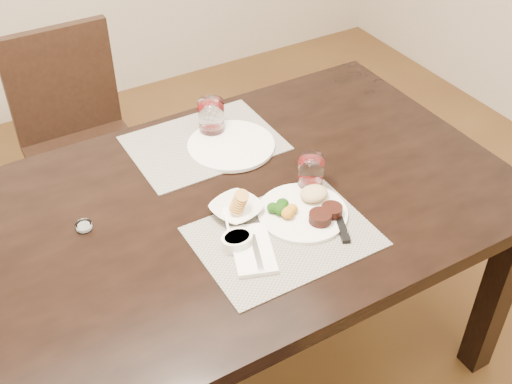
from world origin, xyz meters
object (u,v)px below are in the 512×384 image
dinner_plate (307,209)px  cracker_bowl (236,209)px  steak_knife (336,222)px  far_plate (231,145)px  wine_glass_near (311,174)px  chair_far (78,133)px

dinner_plate → cracker_bowl: bearing=151.6°
cracker_bowl → dinner_plate: bearing=-29.1°
dinner_plate → cracker_bowl: 0.19m
steak_knife → far_plate: same height
cracker_bowl → far_plate: 0.32m
wine_glass_near → dinner_plate: bearing=-128.4°
chair_far → dinner_plate: (0.34, -1.09, 0.26)m
steak_knife → cracker_bowl: bearing=164.1°
chair_far → dinner_plate: 1.17m
cracker_bowl → wine_glass_near: (0.24, 0.00, 0.03)m
far_plate → chair_far: bearing=113.8°
steak_knife → far_plate: size_ratio=0.90×
wine_glass_near → far_plate: 0.31m
chair_far → wine_glass_near: bearing=-67.4°
dinner_plate → far_plate: bearing=94.9°
steak_knife → wine_glass_near: (0.03, 0.17, 0.04)m
wine_glass_near → far_plate: wine_glass_near is taller
dinner_plate → far_plate: dinner_plate is taller
dinner_plate → wine_glass_near: size_ratio=2.42×
chair_far → cracker_bowl: bearing=-80.3°
dinner_plate → cracker_bowl: (-0.17, 0.09, 0.00)m
chair_far → steak_knife: chair_far is taller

